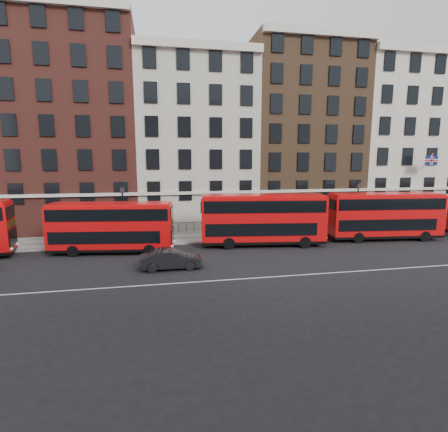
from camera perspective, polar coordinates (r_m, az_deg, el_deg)
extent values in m
plane|color=black|center=(24.75, 0.13, -8.82)|extent=(120.00, 120.00, 0.00)
cube|color=slate|center=(34.72, -3.21, -3.35)|extent=(80.00, 5.00, 0.15)
cube|color=gray|center=(32.31, -2.60, -4.30)|extent=(80.00, 0.30, 0.16)
cube|color=white|center=(22.89, 1.10, -10.35)|extent=(70.00, 0.12, 0.01)
cube|color=brown|center=(42.01, -22.91, 13.15)|extent=(12.80, 10.00, 22.00)
cube|color=beige|center=(39.28, -25.82, 29.21)|extent=(12.80, 0.50, 0.80)
cube|color=#A8A594|center=(41.35, -4.77, 11.83)|extent=(12.80, 10.00, 19.00)
cube|color=beige|center=(37.69, -4.01, 26.15)|extent=(12.80, 0.50, 0.80)
cube|color=brown|center=(44.65, 12.20, 12.76)|extent=(12.80, 10.00, 21.00)
cube|color=beige|center=(41.80, 15.90, 27.01)|extent=(12.80, 0.50, 0.80)
cube|color=#B2AB9A|center=(50.97, 25.80, 11.05)|extent=(12.80, 10.00, 20.00)
cube|color=beige|center=(48.27, 30.68, 22.40)|extent=(12.80, 0.50, 0.80)
cube|color=black|center=(32.64, -31.19, -2.88)|extent=(0.36, 2.21, 1.31)
cube|color=black|center=(32.46, -31.35, -1.01)|extent=(0.32, 1.91, 0.42)
cube|color=red|center=(30.04, -17.90, -1.71)|extent=(10.08, 3.64, 3.71)
cube|color=black|center=(30.41, -17.74, -4.93)|extent=(10.08, 3.68, 0.23)
cube|color=black|center=(30.24, -18.36, -2.89)|extent=(8.97, 3.57, 0.99)
cube|color=black|center=(29.85, -18.02, 0.46)|extent=(9.71, 3.67, 0.94)
cube|color=red|center=(29.75, -18.09, 1.88)|extent=(9.77, 3.42, 0.17)
cube|color=black|center=(29.33, -8.40, -3.06)|extent=(0.35, 2.06, 1.22)
cube|color=black|center=(29.13, -8.45, -1.14)|extent=(0.31, 1.78, 0.39)
cylinder|color=black|center=(28.76, -12.07, -5.44)|extent=(0.96, 0.39, 0.94)
cylinder|color=black|center=(30.77, -11.48, -4.44)|extent=(0.96, 0.39, 0.94)
cylinder|color=black|center=(30.28, -23.42, -5.28)|extent=(0.96, 0.39, 0.94)
cylinder|color=black|center=(32.19, -22.15, -4.35)|extent=(0.96, 0.39, 0.94)
cube|color=red|center=(31.15, 6.37, -0.50)|extent=(11.11, 3.98, 4.09)
cube|color=black|center=(31.54, 6.31, -3.94)|extent=(11.11, 4.02, 0.25)
cube|color=black|center=(31.23, 5.79, -1.77)|extent=(9.89, 3.90, 1.09)
cube|color=black|center=(30.96, 6.41, 1.81)|extent=(10.71, 4.01, 1.03)
cube|color=red|center=(30.86, 6.44, 3.33)|extent=(10.77, 3.73, 0.19)
cube|color=black|center=(32.67, 15.85, -1.77)|extent=(0.38, 2.27, 1.34)
cube|color=black|center=(32.48, 15.94, 0.15)|extent=(0.34, 1.96, 0.43)
cylinder|color=black|center=(31.23, 13.06, -4.21)|extent=(1.06, 0.42, 1.03)
cylinder|color=black|center=(33.39, 11.94, -3.28)|extent=(1.06, 0.42, 1.03)
cylinder|color=black|center=(30.04, 0.82, -4.50)|extent=(1.06, 0.42, 1.03)
cylinder|color=black|center=(32.29, 0.51, -3.51)|extent=(1.06, 0.42, 1.03)
cube|color=red|center=(36.59, 24.75, 0.07)|extent=(10.81, 3.58, 3.99)
cube|color=black|center=(36.91, 24.55, -2.80)|extent=(10.81, 3.62, 0.24)
cube|color=black|center=(36.55, 24.26, -0.99)|extent=(9.61, 3.54, 1.06)
cube|color=black|center=(36.43, 24.88, 1.99)|extent=(10.41, 3.62, 1.01)
cube|color=red|center=(36.34, 24.97, 3.26)|extent=(10.48, 3.35, 0.18)
cube|color=black|center=(39.63, 31.38, -0.93)|extent=(0.31, 2.22, 1.31)
cube|color=black|center=(39.48, 31.52, 0.61)|extent=(0.27, 1.92, 0.42)
cylinder|color=black|center=(37.81, 29.93, -2.89)|extent=(1.03, 0.38, 1.01)
cylinder|color=black|center=(39.63, 28.07, -2.22)|extent=(1.03, 0.38, 1.01)
cylinder|color=black|center=(34.52, 21.09, -3.32)|extent=(1.03, 0.38, 1.01)
cylinder|color=black|center=(36.51, 19.54, -2.56)|extent=(1.03, 0.38, 1.01)
imported|color=black|center=(25.09, -8.62, -6.95)|extent=(4.37, 1.56, 1.44)
cylinder|color=black|center=(32.17, -16.08, -0.42)|extent=(0.14, 0.14, 4.60)
cylinder|color=black|center=(32.56, -15.92, -3.89)|extent=(0.32, 0.32, 0.60)
cube|color=#262626|center=(31.85, -16.29, 4.11)|extent=(0.32, 0.32, 0.55)
cone|color=black|center=(31.82, -16.32, 4.73)|extent=(0.44, 0.44, 0.25)
cylinder|color=black|center=(38.39, 20.87, 0.88)|extent=(0.14, 0.14, 4.60)
cylinder|color=black|center=(38.72, 20.70, -2.05)|extent=(0.32, 0.32, 0.60)
cube|color=#262626|center=(38.13, 21.10, 4.67)|extent=(0.32, 0.32, 0.55)
cone|color=black|center=(38.10, 21.13, 5.20)|extent=(0.44, 0.44, 0.25)
cylinder|color=black|center=(43.88, 32.08, -0.27)|extent=(0.12, 0.12, 2.60)
cube|color=black|center=(43.57, 32.39, 1.77)|extent=(0.25, 0.30, 0.75)
sphere|color=red|center=(43.43, 32.57, 2.03)|extent=(0.14, 0.14, 0.14)
sphere|color=#0C9919|center=(43.47, 32.52, 1.46)|extent=(0.14, 0.14, 0.14)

